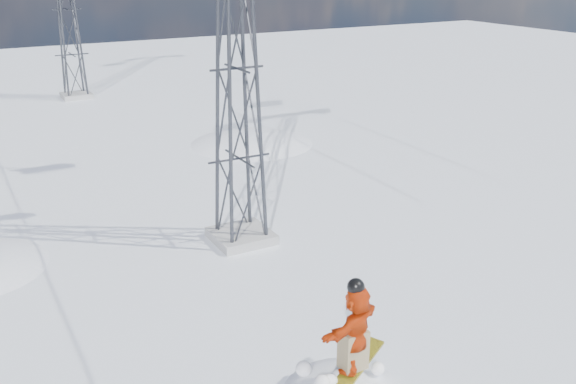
{
  "coord_description": "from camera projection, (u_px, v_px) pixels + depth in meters",
  "views": [
    {
      "loc": [
        -6.96,
        -9.16,
        8.6
      ],
      "look_at": [
        -0.3,
        2.92,
        3.49
      ],
      "focal_mm": 40.0,
      "sensor_mm": 36.0,
      "label": 1
    }
  ],
  "objects": [
    {
      "name": "snow_terrain",
      "position": [
        35.0,
        340.0,
        32.27
      ],
      "size": [
        39.0,
        37.0,
        22.0
      ],
      "color": "white",
      "rests_on": "ground"
    },
    {
      "name": "lift_tower_near",
      "position": [
        237.0,
        69.0,
        18.7
      ],
      "size": [
        5.2,
        1.8,
        11.43
      ],
      "color": "#999999",
      "rests_on": "ground"
    },
    {
      "name": "lift_tower_far",
      "position": [
        67.0,
        10.0,
        39.23
      ],
      "size": [
        5.2,
        1.8,
        11.43
      ],
      "color": "#999999",
      "rests_on": "ground"
    }
  ]
}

